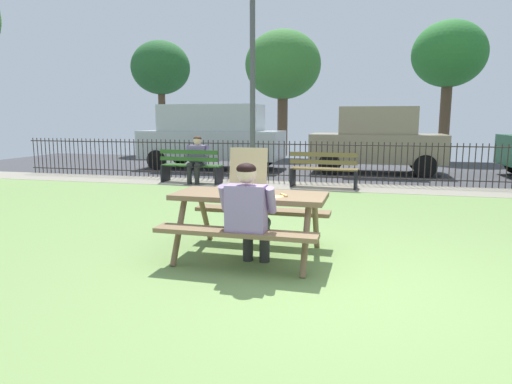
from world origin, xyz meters
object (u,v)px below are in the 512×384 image
Objects in this scene: park_bench_center at (324,170)px; far_tree_left at (161,69)px; park_bench_left at (191,167)px; parked_car_left at (377,140)px; pizza_box_open at (246,181)px; person_on_park_bench at (197,157)px; far_tree_midleft at (283,66)px; far_tree_center at (449,56)px; pizza_slice_on_table at (276,196)px; lamp_post_walkway at (253,71)px; picnic_table_foreground at (250,208)px; adult_at_table at (249,212)px; parked_car_far_left at (212,135)px.

far_tree_left reaches higher than park_bench_center.
park_bench_left is 5.74m from parked_car_left.
pizza_box_open is at bearing -94.27° from park_bench_center.
far_tree_midleft is at bearing 86.41° from person_on_park_bench.
park_bench_center is at bearing -46.71° from far_tree_left.
far_tree_center is at bearing 64.26° from parked_car_left.
far_tree_center reaches higher than pizza_box_open.
far_tree_center is (3.98, 14.79, 3.32)m from pizza_slice_on_table.
pizza_slice_on_table is 5.57m from lamp_post_walkway.
picnic_table_foreground is at bearing -61.80° from park_bench_left.
person_on_park_bench reaches higher than picnic_table_foreground.
pizza_box_open is 0.50m from pizza_slice_on_table.
far_tree_midleft is (0.56, 8.92, 3.22)m from person_on_park_bench.
adult_at_table is 0.73× the size of park_bench_center.
parked_car_far_left is (-3.63, 9.00, 0.50)m from picnic_table_foreground.
far_tree_left is (-4.45, 5.65, 2.81)m from parked_car_far_left.
far_tree_left is (-5.18, 8.92, 3.25)m from person_on_park_bench.
far_tree_midleft is (-3.95, 5.65, 2.87)m from parked_car_left.
picnic_table_foreground is 9.72m from parked_car_far_left.
picnic_table_foreground is 0.33× the size of far_tree_center.
far_tree_center reaches higher than parked_car_left.
far_tree_center is (3.99, 8.94, 3.68)m from park_bench_center.
parked_car_far_left is at bearing 120.40° from lamp_post_walkway.
lamp_post_walkway reaches higher than pizza_box_open.
lamp_post_walkway is 9.93m from far_tree_midleft.
parked_car_left is (5.23, 0.00, -0.09)m from parked_car_far_left.
park_bench_left is at bearing 117.10° from adult_at_table.
picnic_table_foreground is at bearing -80.90° from far_tree_midleft.
person_on_park_bench is at bearing 115.89° from adult_at_table.
adult_at_table reaches higher than park_bench_left.
parked_car_far_left is 0.85× the size of far_tree_center.
parked_car_far_left reaches higher than adult_at_table.
parked_car_far_left is at bearing -144.62° from far_tree_center.
adult_at_table is 0.30× the size of parked_car_left.
lamp_post_walkway is (-1.33, 5.37, 2.02)m from adult_at_table.
parked_car_left is 0.72× the size of far_tree_center.
park_bench_left is 0.30× the size of far_tree_midleft.
far_tree_midleft reaches higher than far_tree_left.
pizza_box_open reaches higher than park_bench_center.
pizza_slice_on_table is at bearing -21.23° from picnic_table_foreground.
far_tree_left is (-8.43, 14.79, 3.13)m from pizza_slice_on_table.
lamp_post_walkway is at bearing -124.15° from parked_car_left.
park_bench_center is 0.30× the size of far_tree_midleft.
park_bench_left is 3.40m from park_bench_center.
far_tree_left is (-9.69, 5.65, 2.89)m from parked_car_left.
person_on_park_bench is at bearing 118.98° from pizza_slice_on_table.
adult_at_table is (0.20, -0.62, -0.24)m from pizza_box_open.
adult_at_table is at bearing -72.23° from pizza_box_open.
far_tree_midleft is at bearing 99.24° from adult_at_table.
park_bench_center is (3.40, -0.00, 0.00)m from park_bench_left.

